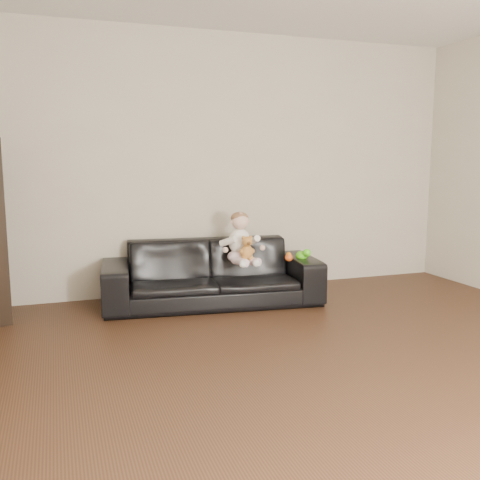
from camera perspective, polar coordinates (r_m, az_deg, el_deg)
name	(u,v)px	position (r m, az deg, el deg)	size (l,w,h in m)	color
floor	(374,397)	(3.29, 14.10, -15.91)	(5.50, 5.50, 0.00)	#3F2516
wall_back	(227,164)	(5.50, -1.36, 8.09)	(5.00, 5.00, 0.00)	beige
sofa	(212,273)	(5.04, -3.03, -3.50)	(2.01, 0.79, 0.59)	black
baby	(240,241)	(4.96, 0.05, -0.10)	(0.37, 0.44, 0.48)	silver
teddy_bear	(247,248)	(4.83, 0.74, -0.90)	(0.13, 0.13, 0.22)	#BB7B35
toy_green	(301,256)	(5.16, 6.57, -1.68)	(0.11, 0.13, 0.09)	#52D719
toy_rattle	(289,257)	(5.10, 5.22, -1.87)	(0.08, 0.08, 0.08)	#DB5419
toy_blue_disc	(302,261)	(5.11, 6.62, -2.23)	(0.11, 0.11, 0.01)	#1934C9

